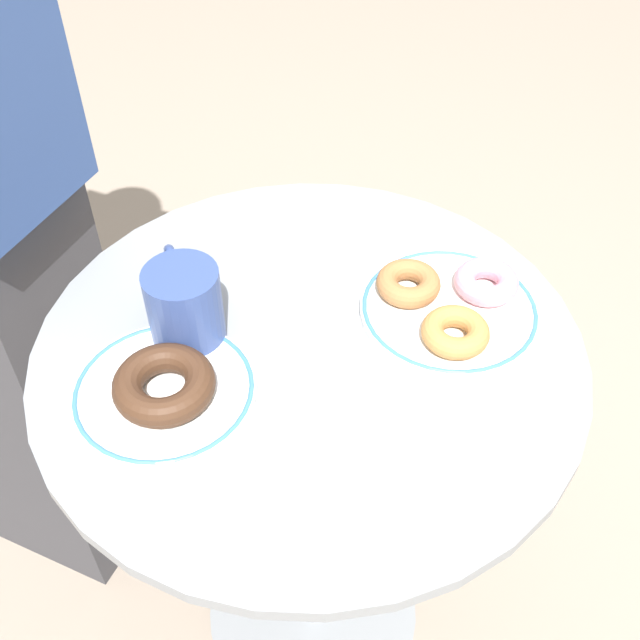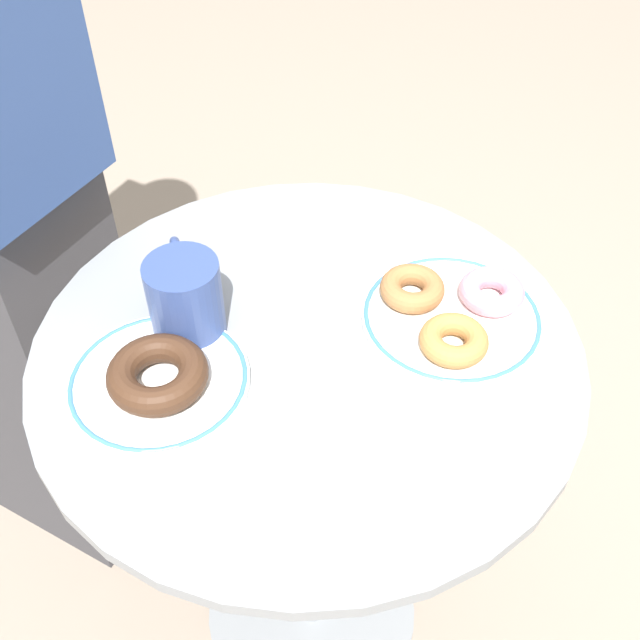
{
  "view_description": "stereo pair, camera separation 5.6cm",
  "coord_description": "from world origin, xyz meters",
  "px_view_note": "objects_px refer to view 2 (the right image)",
  "views": [
    {
      "loc": [
        -0.26,
        -0.57,
        1.42
      ],
      "look_at": [
        0.02,
        0.02,
        0.76
      ],
      "focal_mm": 43.24,
      "sensor_mm": 36.0,
      "label": 1
    },
    {
      "loc": [
        -0.21,
        -0.6,
        1.42
      ],
      "look_at": [
        0.02,
        0.02,
        0.76
      ],
      "focal_mm": 43.24,
      "sensor_mm": 36.0,
      "label": 2
    }
  ],
  "objects_px": {
    "plate_right": "(451,317)",
    "donut_pink_frosted": "(492,292)",
    "coffee_mug": "(185,297)",
    "donut_old_fashioned": "(454,340)",
    "paper_napkin": "(391,438)",
    "plate_left": "(160,384)",
    "donut_chocolate": "(158,374)",
    "donut_cinnamon": "(412,288)",
    "cafe_table": "(309,466)"
  },
  "relations": [
    {
      "from": "donut_old_fashioned",
      "to": "coffee_mug",
      "type": "bearing_deg",
      "value": 151.1
    },
    {
      "from": "coffee_mug",
      "to": "plate_right",
      "type": "bearing_deg",
      "value": -18.68
    },
    {
      "from": "plate_left",
      "to": "coffee_mug",
      "type": "distance_m",
      "value": 0.11
    },
    {
      "from": "donut_pink_frosted",
      "to": "donut_cinnamon",
      "type": "distance_m",
      "value": 0.1
    },
    {
      "from": "plate_left",
      "to": "donut_old_fashioned",
      "type": "distance_m",
      "value": 0.34
    },
    {
      "from": "donut_pink_frosted",
      "to": "donut_cinnamon",
      "type": "xyz_separation_m",
      "value": [
        -0.09,
        0.04,
        0.0
      ]
    },
    {
      "from": "donut_chocolate",
      "to": "donut_pink_frosted",
      "type": "bearing_deg",
      "value": -1.49
    },
    {
      "from": "donut_old_fashioned",
      "to": "paper_napkin",
      "type": "relative_size",
      "value": 0.7
    },
    {
      "from": "plate_right",
      "to": "donut_pink_frosted",
      "type": "relative_size",
      "value": 2.75
    },
    {
      "from": "donut_chocolate",
      "to": "plate_left",
      "type": "bearing_deg",
      "value": 86.05
    },
    {
      "from": "donut_chocolate",
      "to": "donut_old_fashioned",
      "type": "height_order",
      "value": "donut_chocolate"
    },
    {
      "from": "cafe_table",
      "to": "coffee_mug",
      "type": "xyz_separation_m",
      "value": [
        -0.12,
        0.08,
        0.31
      ]
    },
    {
      "from": "plate_right",
      "to": "coffee_mug",
      "type": "xyz_separation_m",
      "value": [
        -0.3,
        0.1,
        0.05
      ]
    },
    {
      "from": "cafe_table",
      "to": "donut_chocolate",
      "type": "distance_m",
      "value": 0.34
    },
    {
      "from": "donut_pink_frosted",
      "to": "coffee_mug",
      "type": "distance_m",
      "value": 0.38
    },
    {
      "from": "plate_left",
      "to": "paper_napkin",
      "type": "distance_m",
      "value": 0.27
    },
    {
      "from": "donut_chocolate",
      "to": "donut_pink_frosted",
      "type": "relative_size",
      "value": 1.4
    },
    {
      "from": "plate_left",
      "to": "paper_napkin",
      "type": "xyz_separation_m",
      "value": [
        0.21,
        -0.16,
        -0.0
      ]
    },
    {
      "from": "donut_old_fashioned",
      "to": "coffee_mug",
      "type": "distance_m",
      "value": 0.32
    },
    {
      "from": "donut_old_fashioned",
      "to": "donut_cinnamon",
      "type": "bearing_deg",
      "value": 93.99
    },
    {
      "from": "donut_cinnamon",
      "to": "cafe_table",
      "type": "bearing_deg",
      "value": -172.44
    },
    {
      "from": "plate_right",
      "to": "paper_napkin",
      "type": "distance_m",
      "value": 0.2
    },
    {
      "from": "cafe_table",
      "to": "paper_napkin",
      "type": "distance_m",
      "value": 0.31
    },
    {
      "from": "cafe_table",
      "to": "donut_chocolate",
      "type": "relative_size",
      "value": 6.56
    },
    {
      "from": "coffee_mug",
      "to": "donut_chocolate",
      "type": "bearing_deg",
      "value": -122.74
    },
    {
      "from": "cafe_table",
      "to": "donut_pink_frosted",
      "type": "relative_size",
      "value": 9.2
    },
    {
      "from": "donut_cinnamon",
      "to": "paper_napkin",
      "type": "bearing_deg",
      "value": -121.32
    },
    {
      "from": "plate_left",
      "to": "coffee_mug",
      "type": "relative_size",
      "value": 1.54
    },
    {
      "from": "plate_left",
      "to": "coffee_mug",
      "type": "bearing_deg",
      "value": 55.8
    },
    {
      "from": "paper_napkin",
      "to": "coffee_mug",
      "type": "bearing_deg",
      "value": 123.76
    },
    {
      "from": "cafe_table",
      "to": "donut_chocolate",
      "type": "bearing_deg",
      "value": -176.85
    },
    {
      "from": "plate_left",
      "to": "donut_chocolate",
      "type": "relative_size",
      "value": 1.83
    },
    {
      "from": "donut_chocolate",
      "to": "paper_napkin",
      "type": "distance_m",
      "value": 0.27
    },
    {
      "from": "plate_right",
      "to": "donut_pink_frosted",
      "type": "height_order",
      "value": "donut_pink_frosted"
    },
    {
      "from": "cafe_table",
      "to": "plate_left",
      "type": "bearing_deg",
      "value": -178.49
    },
    {
      "from": "plate_right",
      "to": "donut_pink_frosted",
      "type": "bearing_deg",
      "value": 6.49
    },
    {
      "from": "donut_pink_frosted",
      "to": "plate_left",
      "type": "bearing_deg",
      "value": 177.8
    },
    {
      "from": "donut_pink_frosted",
      "to": "plate_right",
      "type": "bearing_deg",
      "value": -173.51
    },
    {
      "from": "donut_pink_frosted",
      "to": "donut_old_fashioned",
      "type": "relative_size",
      "value": 1.0
    },
    {
      "from": "donut_cinnamon",
      "to": "coffee_mug",
      "type": "bearing_deg",
      "value": 168.3
    },
    {
      "from": "plate_left",
      "to": "donut_cinnamon",
      "type": "height_order",
      "value": "donut_cinnamon"
    },
    {
      "from": "donut_chocolate",
      "to": "donut_cinnamon",
      "type": "relative_size",
      "value": 1.4
    },
    {
      "from": "donut_cinnamon",
      "to": "donut_old_fashioned",
      "type": "bearing_deg",
      "value": -86.01
    },
    {
      "from": "donut_chocolate",
      "to": "paper_napkin",
      "type": "xyz_separation_m",
      "value": [
        0.22,
        -0.15,
        -0.03
      ]
    },
    {
      "from": "coffee_mug",
      "to": "donut_old_fashioned",
      "type": "bearing_deg",
      "value": -28.9
    },
    {
      "from": "donut_pink_frosted",
      "to": "donut_cinnamon",
      "type": "height_order",
      "value": "same"
    },
    {
      "from": "plate_left",
      "to": "donut_chocolate",
      "type": "bearing_deg",
      "value": -93.95
    },
    {
      "from": "plate_left",
      "to": "plate_right",
      "type": "xyz_separation_m",
      "value": [
        0.36,
        -0.02,
        0.0
      ]
    },
    {
      "from": "donut_cinnamon",
      "to": "donut_old_fashioned",
      "type": "relative_size",
      "value": 1.0
    },
    {
      "from": "donut_chocolate",
      "to": "donut_pink_frosted",
      "type": "height_order",
      "value": "donut_chocolate"
    }
  ]
}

